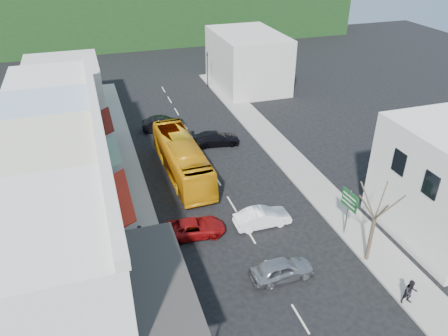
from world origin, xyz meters
TOP-DOWN VIEW (x-y plane):
  - ground at (0.00, 0.00)m, footprint 120.00×120.00m
  - sidewalk_left at (-7.50, 10.00)m, footprint 3.00×52.00m
  - sidewalk_right at (7.50, 10.00)m, footprint 3.00×52.00m
  - shopfront_row at (-12.49, 5.00)m, footprint 8.25×30.00m
  - distant_block_left at (-12.00, 27.00)m, footprint 8.00×10.00m
  - distant_block_right at (11.00, 30.00)m, footprint 8.00×12.00m
  - bus at (-2.62, 9.74)m, footprint 2.88×11.68m
  - car_silver at (0.32, -4.68)m, footprint 4.45×1.93m
  - car_white at (1.23, 0.73)m, footprint 4.41×1.82m
  - car_red at (-3.78, 1.18)m, footprint 4.75×2.29m
  - car_black_near at (1.86, 14.39)m, footprint 4.69×2.38m
  - car_black_far at (-2.44, 19.38)m, footprint 4.59×2.33m
  - pedestrian_left at (-7.54, 1.09)m, footprint 0.56×0.69m
  - pedestrian_right at (6.43, -8.96)m, footprint 0.78×0.58m
  - direction_sign at (6.40, -2.10)m, footprint 0.40×1.69m
  - street_tree at (6.34, -4.94)m, footprint 3.58×3.58m
  - traffic_signal at (5.82, 31.02)m, footprint 0.60×1.01m

SIDE VIEW (x-z plane):
  - ground at x=0.00m, z-range 0.00..0.00m
  - sidewalk_left at x=-7.50m, z-range 0.00..0.15m
  - sidewalk_right at x=7.50m, z-range 0.00..0.15m
  - car_silver at x=0.32m, z-range 0.00..1.40m
  - car_white at x=1.23m, z-range 0.00..1.40m
  - car_red at x=-3.78m, z-range 0.00..1.40m
  - car_black_near at x=1.86m, z-range 0.00..1.40m
  - car_black_far at x=-2.44m, z-range 0.00..1.40m
  - pedestrian_left at x=-7.54m, z-range 0.15..1.85m
  - pedestrian_right at x=6.43m, z-range 0.15..1.85m
  - bus at x=-2.62m, z-range 0.00..3.10m
  - direction_sign at x=6.40m, z-range 0.00..3.70m
  - traffic_signal at x=5.82m, z-range 0.00..4.77m
  - distant_block_left at x=-12.00m, z-range 0.00..6.00m
  - street_tree at x=6.34m, z-range 0.00..6.75m
  - distant_block_right at x=11.00m, z-range 0.00..7.00m
  - shopfront_row at x=-12.49m, z-range 0.00..8.00m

